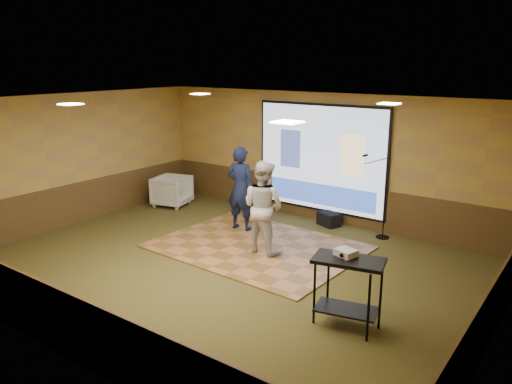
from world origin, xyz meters
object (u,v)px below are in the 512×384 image
Objects in this scene: player_left at (241,188)px; duffel_bag at (329,219)px; projector at (346,253)px; mic_stand at (381,215)px; player_right at (263,207)px; banquet_chair at (172,191)px; dance_floor at (257,247)px; projector_screen at (320,159)px; av_table at (348,279)px.

player_left is 2.19m from duffel_bag.
mic_stand is (-0.96, 3.75, -0.59)m from projector.
player_right is 2.10× the size of banquet_chair.
duffel_bag is (0.28, 2.24, -0.79)m from player_right.
mic_stand is 1.31m from duffel_bag.
projector is at bearing -52.50° from mic_stand.
banquet_chair reaches higher than dance_floor.
player_right is (0.25, -0.15, 0.93)m from dance_floor.
player_left reaches higher than player_right.
mic_stand is (1.80, 2.05, 0.48)m from dance_floor.
projector_screen is 1.40m from duffel_bag.
dance_floor is at bearing 137.12° from player_left.
player_right is at bearing -97.19° from duffel_bag.
av_table is at bearing -32.02° from dance_floor.
mic_stand is (1.55, 2.20, -0.45)m from player_right.
banquet_chair is at bearing 171.56° from projector.
player_left is 1.05× the size of mic_stand.
player_right is 4.07m from banquet_chair.
mic_stand is at bearing -160.15° from player_left.
player_left is 4.50m from av_table.
player_right reaches higher than projector.
projector is (2.51, -1.55, 0.14)m from player_right.
player_right reaches higher than av_table.
mic_stand reaches higher than av_table.
projector_screen is 1.95m from mic_stand.
player_right reaches higher than banquet_chair.
banquet_chair is at bearing 155.41° from av_table.
dance_floor is at bearing -122.92° from banquet_chair.
projector is 6.98m from banquet_chair.
banquet_chair is (-6.33, 2.86, -0.68)m from projector.
dance_floor is 4.55× the size of banquet_chair.
banquet_chair is (-5.37, -0.89, -0.10)m from mic_stand.
player_left reaches higher than mic_stand.
duffel_bag is at bearing -142.66° from player_left.
av_table is at bearing -56.46° from projector_screen.
projector_screen reaches higher than projector.
dance_floor is 14.13× the size of projector.
player_right is 2.73m from mic_stand.
mic_stand reaches higher than dance_floor.
duffel_bag is (0.53, 2.09, 0.14)m from dance_floor.
mic_stand is at bearing -1.83° from duffel_bag.
mic_stand reaches higher than duffel_bag.
duffel_bag reaches higher than dance_floor.
player_right is 2.39m from duffel_bag.
av_table is 0.58× the size of mic_stand.
player_right is 1.02× the size of mic_stand.
dance_floor is at bearing -108.16° from mic_stand.
player_right is at bearing 164.13° from projector.
projector_screen reaches higher than mic_stand.
av_table is (2.60, -1.64, -0.21)m from player_right.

